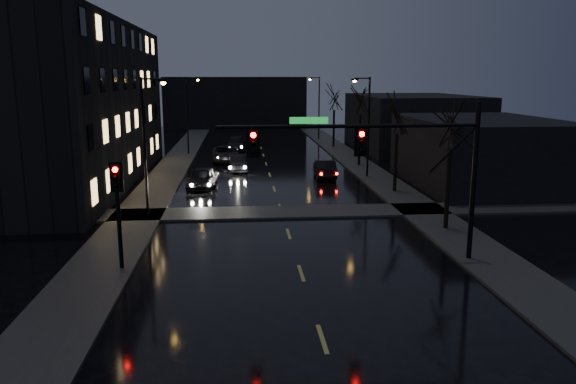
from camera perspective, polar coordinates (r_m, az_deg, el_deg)
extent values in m
plane|color=black|center=(16.35, 4.58, -17.75)|extent=(160.00, 160.00, 0.00)
cube|color=#2D2D2B|center=(50.04, -11.84, 2.24)|extent=(3.00, 140.00, 0.12)
cube|color=#2D2D2B|center=(50.87, 7.55, 2.53)|extent=(3.00, 140.00, 0.12)
cube|color=#2D2D2B|center=(33.59, -0.62, -2.07)|extent=(40.00, 3.00, 0.12)
cube|color=black|center=(46.26, -22.87, 8.24)|extent=(12.00, 30.00, 12.00)
cube|color=black|center=(44.23, 19.09, 3.83)|extent=(10.00, 14.00, 5.00)
cube|color=black|center=(65.21, 12.51, 6.95)|extent=(12.00, 18.00, 6.00)
cube|color=black|center=(92.13, -5.37, 9.08)|extent=(22.00, 10.00, 8.00)
cylinder|color=black|center=(25.54, 18.33, 0.86)|extent=(0.22, 0.22, 7.00)
cylinder|color=black|center=(23.57, 6.26, 6.66)|extent=(11.00, 0.16, 0.16)
cylinder|color=black|center=(24.94, 16.43, 4.22)|extent=(2.05, 0.10, 2.05)
cube|color=#0C591E|center=(23.28, 2.13, 7.28)|extent=(1.60, 0.04, 0.28)
cube|color=black|center=(23.20, -3.55, 5.02)|extent=(0.35, 0.28, 1.05)
sphere|color=#FF0705|center=(23.00, -3.55, 5.79)|extent=(0.22, 0.22, 0.22)
cube|color=black|center=(23.74, 7.42, 5.09)|extent=(0.35, 0.28, 1.05)
sphere|color=#FF0705|center=(23.55, 7.52, 5.85)|extent=(0.22, 0.22, 0.22)
cylinder|color=black|center=(24.29, -16.80, -2.72)|extent=(0.18, 0.18, 4.40)
cube|color=black|center=(23.92, -17.05, 1.46)|extent=(0.35, 0.28, 1.05)
sphere|color=#FF0705|center=(23.71, -17.17, 2.18)|extent=(0.22, 0.22, 0.22)
cylinder|color=black|center=(30.63, 15.91, 0.24)|extent=(0.24, 0.24, 4.40)
cylinder|color=black|center=(40.00, 10.86, 2.87)|extent=(0.24, 0.24, 4.12)
cylinder|color=black|center=(51.52, 7.27, 5.21)|extent=(0.24, 0.24, 4.68)
cylinder|color=black|center=(65.22, 4.67, 6.43)|extent=(0.24, 0.24, 4.29)
cylinder|color=black|center=(32.72, -14.35, 4.22)|extent=(0.16, 0.16, 8.00)
cylinder|color=black|center=(32.39, -13.64, 11.11)|extent=(1.20, 0.10, 0.10)
cube|color=black|center=(32.30, -12.56, 10.98)|extent=(0.50, 0.25, 0.15)
sphere|color=#FBA132|center=(32.30, -12.55, 10.80)|extent=(0.28, 0.28, 0.28)
cylinder|color=black|center=(59.41, -10.20, 7.57)|extent=(0.16, 0.16, 8.00)
cylinder|color=black|center=(59.23, -9.75, 11.36)|extent=(1.20, 0.10, 0.10)
cube|color=black|center=(59.18, -9.15, 11.28)|extent=(0.50, 0.25, 0.15)
sphere|color=#FBA132|center=(59.18, -9.15, 11.18)|extent=(0.28, 0.28, 0.28)
cylinder|color=black|center=(45.40, 8.17, 6.44)|extent=(0.16, 0.16, 8.00)
cylinder|color=black|center=(45.09, 7.56, 11.39)|extent=(1.20, 0.10, 0.10)
cube|color=black|center=(44.96, 6.79, 11.28)|extent=(0.50, 0.25, 0.15)
sphere|color=#FBA132|center=(44.96, 6.79, 11.15)|extent=(0.28, 0.28, 0.28)
cylinder|color=black|center=(72.88, 3.17, 8.45)|extent=(0.16, 0.16, 8.00)
cylinder|color=black|center=(72.68, 2.73, 11.53)|extent=(1.20, 0.10, 0.10)
cube|color=black|center=(72.61, 2.25, 11.45)|extent=(0.50, 0.25, 0.15)
sphere|color=#FBA132|center=(72.61, 2.25, 11.37)|extent=(0.28, 0.28, 0.28)
imported|color=black|center=(41.54, -8.70, 1.43)|extent=(2.38, 4.65, 1.51)
imported|color=black|center=(48.78, -5.15, 2.92)|extent=(1.69, 4.13, 1.33)
imported|color=black|center=(54.37, -6.35, 3.88)|extent=(2.74, 5.50, 1.50)
imported|color=black|center=(62.47, -5.31, 4.89)|extent=(2.13, 5.08, 1.46)
imported|color=black|center=(45.32, 3.75, 2.36)|extent=(1.79, 4.52, 1.46)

